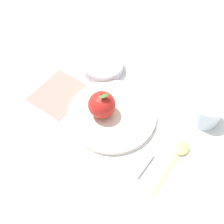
# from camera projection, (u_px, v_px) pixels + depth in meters

# --- Properties ---
(ground_plane) EXTENTS (2.40, 2.40, 0.00)m
(ground_plane) POSITION_uv_depth(u_px,v_px,m) (112.00, 121.00, 0.71)
(ground_plane) COLOR silver
(dinner_plate) EXTENTS (0.24, 0.24, 0.02)m
(dinner_plate) POSITION_uv_depth(u_px,v_px,m) (112.00, 114.00, 0.72)
(dinner_plate) COLOR silver
(dinner_plate) RESTS_ON ground_plane
(apple) EXTENTS (0.07, 0.07, 0.08)m
(apple) POSITION_uv_depth(u_px,v_px,m) (102.00, 105.00, 0.68)
(apple) COLOR #B21E19
(apple) RESTS_ON dinner_plate
(side_bowl) EXTENTS (0.13, 0.13, 0.03)m
(side_bowl) POSITION_uv_depth(u_px,v_px,m) (102.00, 65.00, 0.81)
(side_bowl) COLOR silver
(side_bowl) RESTS_ON ground_plane
(cup) EXTENTS (0.08, 0.08, 0.07)m
(cup) POSITION_uv_depth(u_px,v_px,m) (207.00, 112.00, 0.69)
(cup) COLOR silver
(cup) RESTS_ON ground_plane
(knife) EXTENTS (0.05, 0.21, 0.01)m
(knife) POSITION_uv_depth(u_px,v_px,m) (154.00, 152.00, 0.66)
(knife) COLOR silver
(knife) RESTS_ON ground_plane
(spoon) EXTENTS (0.05, 0.17, 0.01)m
(spoon) POSITION_uv_depth(u_px,v_px,m) (179.00, 153.00, 0.65)
(spoon) COLOR #D8B766
(spoon) RESTS_ON ground_plane
(linen_napkin) EXTENTS (0.16, 0.17, 0.00)m
(linen_napkin) POSITION_uv_depth(u_px,v_px,m) (59.00, 93.00, 0.77)
(linen_napkin) COLOR gray
(linen_napkin) RESTS_ON ground_plane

